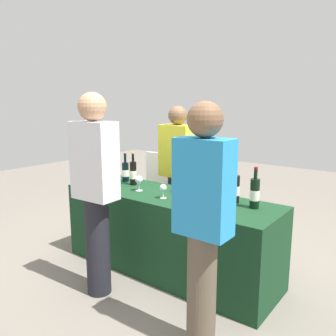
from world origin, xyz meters
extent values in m
plane|color=slate|center=(0.00, 0.00, 0.00)|extent=(12.00, 12.00, 0.00)
cube|color=#14381E|center=(0.00, 0.00, 0.37)|extent=(2.09, 0.65, 0.75)
cylinder|color=black|center=(-0.69, 0.15, 0.85)|extent=(0.07, 0.07, 0.20)
cylinder|color=black|center=(-0.69, 0.15, 0.99)|extent=(0.03, 0.03, 0.09)
cylinder|color=black|center=(-0.69, 0.15, 1.04)|extent=(0.03, 0.03, 0.02)
cylinder|color=silver|center=(-0.69, 0.15, 0.84)|extent=(0.07, 0.07, 0.07)
cylinder|color=black|center=(-0.52, 0.09, 0.87)|extent=(0.07, 0.07, 0.24)
cylinder|color=black|center=(-0.52, 0.09, 1.03)|extent=(0.03, 0.03, 0.08)
cylinder|color=gold|center=(-0.52, 0.09, 1.08)|extent=(0.03, 0.03, 0.02)
cylinder|color=silver|center=(-0.52, 0.09, 0.85)|extent=(0.07, 0.07, 0.08)
cylinder|color=black|center=(0.12, 0.12, 0.86)|extent=(0.08, 0.08, 0.23)
cylinder|color=black|center=(0.12, 0.12, 1.02)|extent=(0.03, 0.03, 0.08)
cylinder|color=gold|center=(0.12, 0.12, 1.07)|extent=(0.03, 0.03, 0.02)
cylinder|color=silver|center=(0.12, 0.12, 0.85)|extent=(0.08, 0.08, 0.08)
cylinder|color=black|center=(0.27, 0.08, 0.86)|extent=(0.08, 0.08, 0.23)
cylinder|color=black|center=(0.27, 0.08, 1.02)|extent=(0.03, 0.03, 0.07)
cylinder|color=maroon|center=(0.27, 0.08, 1.06)|extent=(0.03, 0.03, 0.02)
cylinder|color=silver|center=(0.27, 0.08, 0.85)|extent=(0.08, 0.08, 0.08)
cylinder|color=black|center=(0.38, 0.12, 0.86)|extent=(0.07, 0.07, 0.23)
cylinder|color=black|center=(0.38, 0.12, 1.02)|extent=(0.03, 0.03, 0.08)
cylinder|color=gold|center=(0.38, 0.12, 1.07)|extent=(0.03, 0.03, 0.02)
cylinder|color=silver|center=(0.38, 0.12, 0.85)|extent=(0.07, 0.07, 0.08)
cylinder|color=black|center=(0.47, 0.07, 0.86)|extent=(0.07, 0.07, 0.22)
cylinder|color=black|center=(0.47, 0.07, 1.01)|extent=(0.03, 0.03, 0.08)
cylinder|color=gold|center=(0.47, 0.07, 1.06)|extent=(0.03, 0.03, 0.02)
cylinder|color=silver|center=(0.47, 0.07, 0.84)|extent=(0.07, 0.07, 0.08)
cylinder|color=black|center=(0.60, 0.15, 0.86)|extent=(0.08, 0.08, 0.23)
cylinder|color=black|center=(0.60, 0.15, 1.02)|extent=(0.03, 0.03, 0.07)
cylinder|color=black|center=(0.60, 0.15, 1.06)|extent=(0.03, 0.03, 0.02)
cylinder|color=silver|center=(0.60, 0.15, 0.85)|extent=(0.08, 0.08, 0.08)
cylinder|color=black|center=(0.80, 0.10, 0.87)|extent=(0.08, 0.08, 0.24)
cylinder|color=black|center=(0.80, 0.10, 1.03)|extent=(0.03, 0.03, 0.08)
cylinder|color=maroon|center=(0.80, 0.10, 1.08)|extent=(0.03, 0.03, 0.02)
cylinder|color=silver|center=(0.80, 0.10, 0.85)|extent=(0.08, 0.08, 0.08)
cylinder|color=silver|center=(-0.71, -0.15, 0.75)|extent=(0.06, 0.06, 0.00)
cylinder|color=silver|center=(-0.71, -0.15, 0.79)|extent=(0.01, 0.01, 0.07)
sphere|color=silver|center=(-0.71, -0.15, 0.85)|extent=(0.06, 0.06, 0.06)
cylinder|color=silver|center=(-0.60, -0.11, 0.75)|extent=(0.06, 0.06, 0.00)
cylinder|color=silver|center=(-0.60, -0.11, 0.79)|extent=(0.01, 0.01, 0.07)
sphere|color=silver|center=(-0.60, -0.11, 0.86)|extent=(0.07, 0.07, 0.07)
cylinder|color=silver|center=(-0.31, -0.06, 0.75)|extent=(0.07, 0.07, 0.00)
cylinder|color=silver|center=(-0.31, -0.06, 0.79)|extent=(0.01, 0.01, 0.07)
sphere|color=silver|center=(-0.31, -0.06, 0.86)|extent=(0.07, 0.07, 0.07)
cylinder|color=silver|center=(0.04, -0.12, 0.75)|extent=(0.06, 0.06, 0.00)
cylinder|color=silver|center=(0.04, -0.12, 0.78)|extent=(0.01, 0.01, 0.06)
sphere|color=silver|center=(0.04, -0.12, 0.84)|extent=(0.06, 0.06, 0.06)
sphere|color=#590C19|center=(0.04, -0.12, 0.83)|extent=(0.03, 0.03, 0.03)
cylinder|color=silver|center=(0.31, -0.05, 0.75)|extent=(0.06, 0.06, 0.00)
cylinder|color=silver|center=(0.31, -0.05, 0.79)|extent=(0.01, 0.01, 0.07)
sphere|color=silver|center=(0.31, -0.05, 0.86)|extent=(0.07, 0.07, 0.07)
sphere|color=#590C19|center=(0.31, -0.05, 0.84)|extent=(0.04, 0.04, 0.04)
cylinder|color=silver|center=(0.40, -0.12, 0.75)|extent=(0.06, 0.06, 0.00)
cylinder|color=silver|center=(0.40, -0.12, 0.79)|extent=(0.01, 0.01, 0.07)
sphere|color=silver|center=(0.40, -0.12, 0.86)|extent=(0.07, 0.07, 0.07)
sphere|color=#590C19|center=(0.40, -0.12, 0.84)|extent=(0.04, 0.04, 0.04)
cylinder|color=silver|center=(-0.80, -0.02, 0.85)|extent=(0.22, 0.22, 0.21)
cylinder|color=black|center=(-0.35, 0.63, 0.38)|extent=(0.21, 0.21, 0.77)
cube|color=yellow|center=(-0.35, 0.63, 1.05)|extent=(0.40, 0.24, 0.57)
sphere|color=brown|center=(-0.35, 0.63, 1.44)|extent=(0.21, 0.21, 0.21)
cylinder|color=black|center=(-0.22, -0.67, 0.41)|extent=(0.20, 0.20, 0.82)
cube|color=silver|center=(-0.22, -0.67, 1.13)|extent=(0.37, 0.22, 0.62)
sphere|color=tan|center=(-0.22, -0.67, 1.55)|extent=(0.22, 0.22, 0.22)
cylinder|color=brown|center=(0.82, -0.72, 0.39)|extent=(0.19, 0.19, 0.79)
cube|color=#268CCC|center=(0.82, -0.72, 1.09)|extent=(0.34, 0.19, 0.59)
sphere|color=brown|center=(0.82, -0.72, 1.49)|extent=(0.21, 0.21, 0.21)
cube|color=white|center=(-0.75, 0.92, 0.48)|extent=(0.55, 0.12, 0.96)
camera|label=1|loc=(1.87, -2.44, 1.59)|focal=36.84mm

